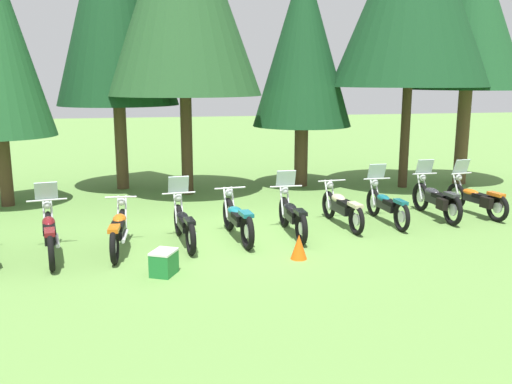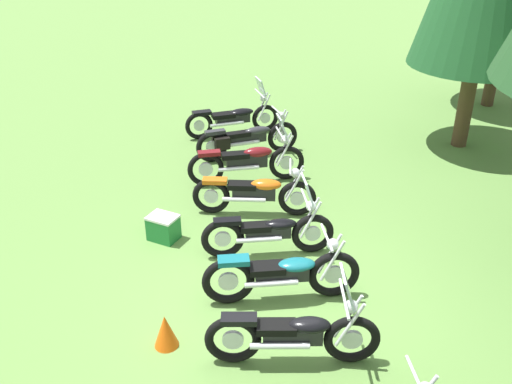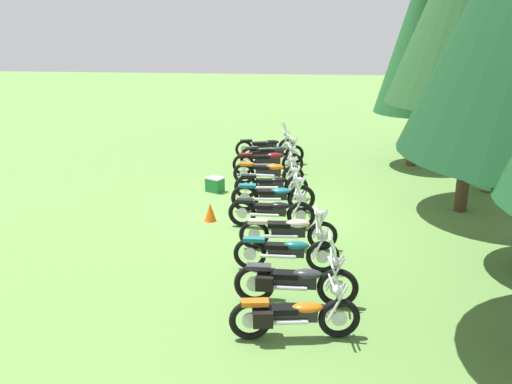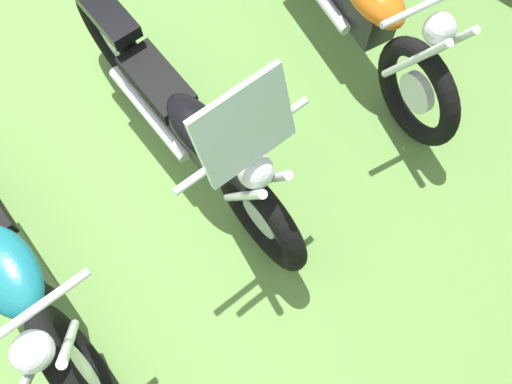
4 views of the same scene
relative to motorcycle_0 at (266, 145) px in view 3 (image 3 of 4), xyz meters
The scene contains 15 objects.
ground_plane 6.42m from the motorcycle_0, ahead, with size 80.00×80.00×0.00m, color #608C42.
motorcycle_0 is the anchor object (origin of this frame).
motorcycle_1 1.33m from the motorcycle_0, 12.39° to the left, with size 0.96×2.27×1.01m.
motorcycle_2 2.58m from the motorcycle_0, ahead, with size 0.77×2.37×1.37m.
motorcycle_3 3.88m from the motorcycle_0, ahead, with size 0.65×2.25×1.00m.
motorcycle_4 5.21m from the motorcycle_0, ahead, with size 0.72×2.16×1.36m.
motorcycle_5 6.37m from the motorcycle_0, ahead, with size 0.71×2.28×1.03m.
motorcycle_6 7.61m from the motorcycle_0, ahead, with size 0.75×2.18×1.36m.
motorcycle_7 9.01m from the motorcycle_0, ahead, with size 0.71×2.23×1.00m.
motorcycle_8 10.15m from the motorcycle_0, ahead, with size 0.70×2.19×1.36m.
motorcycle_9 11.60m from the motorcycle_0, ahead, with size 0.67×2.27×1.39m.
motorcycle_10 12.73m from the motorcycle_0, ahead, with size 0.74×2.14×1.36m.
pine_tree_1 6.71m from the motorcycle_0, 82.18° to the left, with size 2.87×2.87×7.22m.
picnic_cooler 4.80m from the motorcycle_0, 13.53° to the right, with size 0.56×0.60×0.44m.
traffic_cone 7.29m from the motorcycle_0, ahead, with size 0.32×0.32×0.48m, color #EA590F.
Camera 3 is at (14.41, 1.09, 5.01)m, focal length 39.50 mm.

